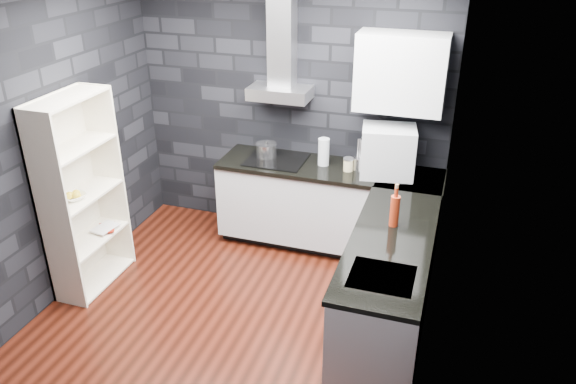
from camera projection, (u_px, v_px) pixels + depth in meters
The scene contains 27 objects.
ground at pixel (234, 310), 4.93m from camera, with size 3.20×3.20×0.00m, color #3E140B.
wall_back at pixel (291, 108), 5.72m from camera, with size 3.20×0.05×2.70m, color black.
wall_front at pixel (103, 289), 2.95m from camera, with size 3.20×0.05×2.70m, color black.
wall_left at pixel (52, 146), 4.78m from camera, with size 0.05×3.20×2.70m, color black.
wall_right at pixel (443, 199), 3.88m from camera, with size 0.05×3.20×2.70m, color black.
toekick_back at pixel (327, 239), 5.91m from camera, with size 2.18×0.50×0.10m, color black.
toekick_right at pixel (389, 329), 4.62m from camera, with size 0.50×1.78×0.10m, color black.
counter_back_cab at pixel (328, 205), 5.69m from camera, with size 2.20×0.60×0.76m, color #B8B8BD.
counter_right_cab at pixel (388, 286), 4.44m from camera, with size 0.60×1.80×0.76m, color #B8B8BD.
counter_back_top at pixel (329, 169), 5.50m from camera, with size 2.20×0.62×0.04m, color black.
counter_right_top at pixel (391, 242), 4.27m from camera, with size 0.62×1.80×0.04m, color black.
counter_corner_top at pixel (411, 179), 5.29m from camera, with size 0.62×0.62×0.04m, color black.
hood_body at pixel (280, 93), 5.47m from camera, with size 0.60×0.34×0.12m, color #B9B9BE.
hood_chimney at pixel (282, 38), 5.31m from camera, with size 0.24×0.20×0.90m, color #B9B9BE.
upper_cabinet at pixel (401, 73), 5.02m from camera, with size 0.80×0.35×0.70m, color silver.
cooktop at pixel (276, 160), 5.65m from camera, with size 0.58×0.50×0.01m, color black.
sink_rim at pixel (382, 277), 3.83m from camera, with size 0.44×0.40×0.01m, color #B9B9BE.
pot at pixel (266, 151), 5.69m from camera, with size 0.21×0.21×0.12m, color silver.
glass_vase at pixel (324, 152), 5.49m from camera, with size 0.11×0.11×0.27m, color silver.
storage_jar at pixel (348, 165), 5.40m from camera, with size 0.09×0.09×0.11m, color #C7B783.
utensil_crock at pixel (358, 164), 5.41m from camera, with size 0.10×0.10×0.13m, color silver.
appliance_garage at pixel (388, 152), 5.25m from camera, with size 0.49×0.38×0.49m, color #B8BBC0.
red_bottle at pixel (395, 211), 4.41m from camera, with size 0.07×0.07×0.26m, color maroon.
bookshelf at pixel (82, 195), 4.94m from camera, with size 0.34×0.80×1.80m, color #F2E8CE.
fruit_bowl at pixel (74, 197), 4.84m from camera, with size 0.20×0.20×0.05m, color white.
book_red at pixel (97, 221), 5.20m from camera, with size 0.15×0.02×0.20m, color maroon.
book_second at pixel (97, 216), 5.25m from camera, with size 0.17×0.02×0.24m, color #B2B2B2.
Camera 1 is at (1.67, -3.63, 3.11)m, focal length 35.00 mm.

